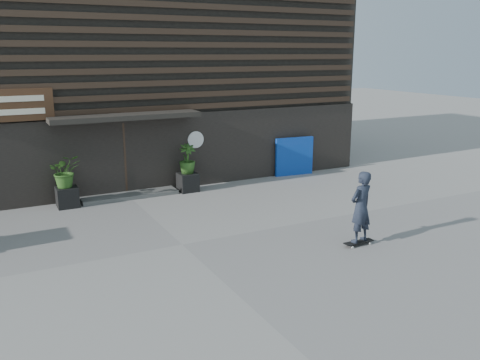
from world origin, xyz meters
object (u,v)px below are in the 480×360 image
skateboarder (361,207)px  planter_pot_right (188,182)px  planter_pot_left (67,197)px  blue_tarp (294,156)px

skateboarder → planter_pot_right: bearing=105.8°
planter_pot_right → skateboarder: skateboarder is taller
planter_pot_left → skateboarder: size_ratio=0.33×
blue_tarp → skateboarder: bearing=-105.5°
planter_pot_right → blue_tarp: (4.33, 0.30, 0.40)m
planter_pot_left → skateboarder: 8.49m
planter_pot_right → blue_tarp: size_ratio=0.40×
skateboarder → planter_pot_left: bearing=131.3°
planter_pot_right → skateboarder: bearing=-74.2°
planter_pot_right → skateboarder: size_ratio=0.33×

